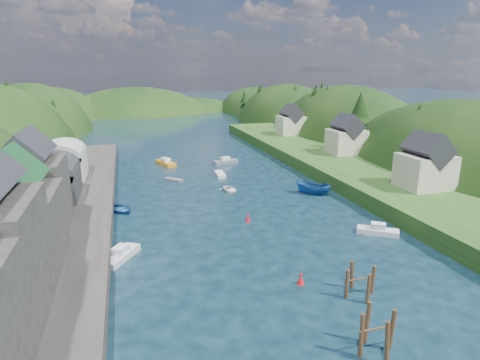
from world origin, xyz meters
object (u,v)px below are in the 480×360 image
object	(u,v)px
piling_cluster_near	(376,336)
piling_cluster_far	(360,284)
channel_buoy_near	(301,279)
channel_buoy_far	(248,218)

from	to	relation	value
piling_cluster_near	piling_cluster_far	xyz separation A→B (m)	(3.09, 7.00, -0.32)
channel_buoy_near	channel_buoy_far	world-z (taller)	same
piling_cluster_near	piling_cluster_far	size ratio (longest dim) A/B	1.19
piling_cluster_near	channel_buoy_near	xyz separation A→B (m)	(-1.12, 10.27, -0.92)
piling_cluster_near	channel_buoy_near	bearing A→B (deg)	96.21
piling_cluster_far	channel_buoy_far	size ratio (longest dim) A/B	3.00
piling_cluster_far	channel_buoy_near	size ratio (longest dim) A/B	3.00
piling_cluster_near	piling_cluster_far	distance (m)	7.66
piling_cluster_far	channel_buoy_far	xyz separation A→B (m)	(-4.28, 19.94, -0.61)
piling_cluster_far	channel_buoy_far	distance (m)	20.40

